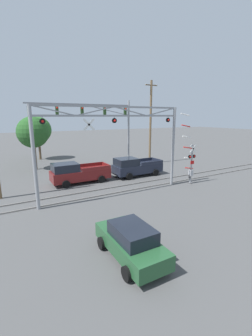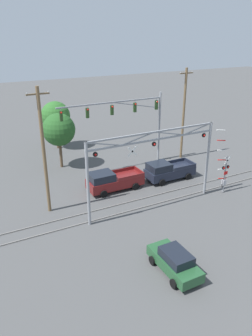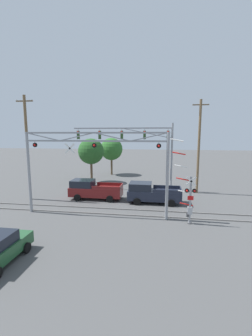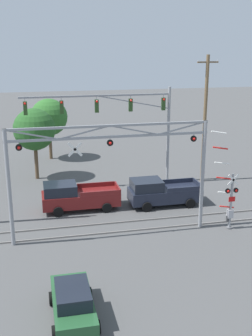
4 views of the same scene
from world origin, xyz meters
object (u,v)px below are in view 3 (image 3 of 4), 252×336
object	(u,v)px
utility_pole_right	(199,146)
background_tree_beyond_span	(91,152)
pickup_truck_lead	(93,190)
crossing_gantry	(94,159)
background_tree_far_left_verge	(111,149)
traffic_signal_span	(142,142)
crossing_signal_mast	(189,198)
pickup_truck_following	(151,193)
utility_pole_left	(27,147)

from	to	relation	value
utility_pole_right	background_tree_beyond_span	world-z (taller)	utility_pole_right
pickup_truck_lead	background_tree_beyond_span	world-z (taller)	background_tree_beyond_span
crossing_gantry	background_tree_far_left_verge	world-z (taller)	crossing_gantry
background_tree_far_left_verge	background_tree_beyond_span	bearing A→B (deg)	-103.26
utility_pole_right	background_tree_beyond_span	size ratio (longest dim) A/B	1.71
traffic_signal_span	background_tree_beyond_span	distance (m)	8.34
pickup_truck_lead	utility_pole_right	size ratio (longest dim) A/B	0.52
traffic_signal_span	background_tree_beyond_span	world-z (taller)	traffic_signal_span
crossing_signal_mast	background_tree_far_left_verge	distance (m)	22.68
crossing_signal_mast	background_tree_beyond_span	size ratio (longest dim) A/B	1.05
pickup_truck_following	background_tree_far_left_verge	size ratio (longest dim) A/B	0.85
crossing_signal_mast	background_tree_far_left_verge	xyz separation A→B (m)	(-10.34, 20.06, 2.28)
pickup_truck_lead	utility_pole_right	xyz separation A→B (m)	(11.39, 4.19, 4.52)
utility_pole_left	crossing_signal_mast	bearing A→B (deg)	-15.34
pickup_truck_following	background_tree_far_left_verge	distance (m)	17.11
background_tree_far_left_verge	utility_pole_right	bearing A→B (deg)	-39.75
pickup_truck_following	crossing_signal_mast	bearing A→B (deg)	-58.98
utility_pole_left	background_tree_far_left_verge	xyz separation A→B (m)	(5.50, 15.71, -1.18)
crossing_signal_mast	pickup_truck_following	bearing A→B (deg)	121.02
crossing_signal_mast	utility_pole_right	size ratio (longest dim) A/B	0.61
crossing_signal_mast	utility_pole_left	world-z (taller)	utility_pole_left
pickup_truck_lead	background_tree_far_left_verge	size ratio (longest dim) A/B	0.89
pickup_truck_lead	background_tree_beyond_span	distance (m)	9.16
crossing_gantry	background_tree_beyond_span	bearing A→B (deg)	108.50
crossing_signal_mast	background_tree_beyond_span	xyz separation A→B (m)	(-11.89, 13.51, 2.36)
traffic_signal_span	crossing_signal_mast	bearing A→B (deg)	-66.82
pickup_truck_lead	pickup_truck_following	xyz separation A→B (m)	(6.22, -0.47, -0.00)
crossing_signal_mast	background_tree_beyond_span	distance (m)	18.15
crossing_signal_mast	crossing_gantry	bearing A→B (deg)	174.82
traffic_signal_span	background_tree_beyond_span	bearing A→B (deg)	156.27
pickup_truck_following	crossing_gantry	bearing A→B (deg)	-137.00
crossing_signal_mast	pickup_truck_lead	size ratio (longest dim) A/B	1.19
utility_pole_left	utility_pole_right	world-z (taller)	utility_pole_left
crossing_signal_mast	utility_pole_right	bearing A→B (deg)	77.27
pickup_truck_following	utility_pole_right	distance (m)	8.30
crossing_gantry	background_tree_beyond_span	xyz separation A→B (m)	(-4.29, 12.82, -0.38)
traffic_signal_span	pickup_truck_lead	xyz separation A→B (m)	(-4.84, -4.75, -4.89)
crossing_gantry	utility_pole_right	distance (m)	13.27
background_tree_beyond_span	pickup_truck_following	bearing A→B (deg)	-43.81
crossing_signal_mast	utility_pole_left	distance (m)	16.79
crossing_signal_mast	utility_pole_left	xyz separation A→B (m)	(-15.84, 4.35, 3.46)
pickup_truck_lead	background_tree_far_left_verge	distance (m)	15.03
crossing_signal_mast	pickup_truck_following	distance (m)	5.91
crossing_signal_mast	traffic_signal_span	bearing A→B (deg)	113.18
traffic_signal_span	background_tree_far_left_verge	world-z (taller)	traffic_signal_span
background_tree_far_left_verge	traffic_signal_span	bearing A→B (deg)	-58.78
utility_pole_left	background_tree_beyond_span	bearing A→B (deg)	66.65
background_tree_beyond_span	traffic_signal_span	bearing A→B (deg)	-23.73
utility_pole_left	traffic_signal_span	bearing A→B (deg)	27.06
utility_pole_left	background_tree_far_left_verge	size ratio (longest dim) A/B	1.72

